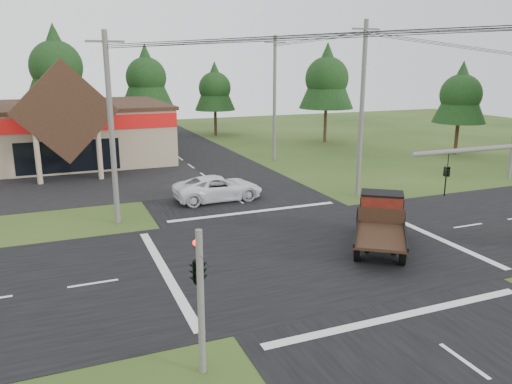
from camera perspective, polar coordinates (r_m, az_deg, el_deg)
ground at (r=24.43m, az=6.06°, el=-6.68°), size 120.00×120.00×0.00m
road_ns at (r=24.43m, az=6.06°, el=-6.66°), size 12.00×120.00×0.02m
road_ew at (r=24.43m, az=6.06°, el=-6.66°), size 120.00×12.00×0.02m
parking_apron at (r=40.12m, az=-25.96°, el=0.37°), size 28.00×14.00×0.02m
traffic_signal_corner at (r=14.16m, az=-6.67°, el=-7.45°), size 0.53×2.48×4.40m
utility_pole_nw at (r=28.38m, az=-16.21°, el=7.03°), size 2.00×0.30×10.50m
utility_pole_ne at (r=33.92m, az=12.00°, el=9.27°), size 2.00×0.30×11.50m
utility_pole_n at (r=46.18m, az=2.13°, el=10.69°), size 2.00×0.30×11.20m
tree_row_c at (r=61.03m, az=-21.90°, el=13.42°), size 7.28×7.28×13.13m
tree_row_d at (r=62.99m, az=-12.46°, el=12.87°), size 6.16×6.16×11.11m
tree_row_e at (r=62.99m, az=-4.74°, el=11.93°), size 5.04×5.04×9.09m
tree_side_ne at (r=57.79m, az=8.11°, el=12.95°), size 6.16×6.16×11.11m
tree_side_e_near at (r=53.06m, az=22.39°, el=10.45°), size 5.04×5.04×9.09m
antique_flatbed_truck at (r=24.88m, az=14.08°, el=-3.51°), size 5.51×6.37×2.57m
white_pickup at (r=32.99m, az=-4.35°, el=0.46°), size 5.92×2.82×1.63m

